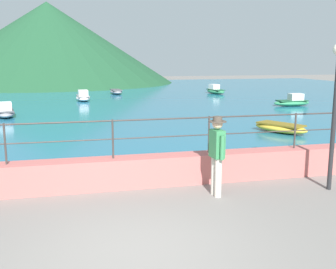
% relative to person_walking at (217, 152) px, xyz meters
% --- Properties ---
extents(ground_plane, '(120.00, 120.00, 0.00)m').
position_rel_person_walking_xyz_m(ground_plane, '(-2.11, -2.13, -0.98)').
color(ground_plane, slate).
extents(promenade_wall, '(20.00, 0.56, 0.70)m').
position_rel_person_walking_xyz_m(promenade_wall, '(-2.11, 1.07, -0.63)').
color(promenade_wall, '#BC605B').
rests_on(promenade_wall, ground).
extents(railing, '(18.44, 0.04, 0.90)m').
position_rel_person_walking_xyz_m(railing, '(-2.11, 1.07, 0.36)').
color(railing, '#383330').
rests_on(railing, promenade_wall).
extents(lake_water, '(64.00, 44.32, 0.06)m').
position_rel_person_walking_xyz_m(lake_water, '(-2.11, 23.71, -0.95)').
color(lake_water, '#236B89').
rests_on(lake_water, ground).
extents(hill_main, '(29.43, 29.43, 9.43)m').
position_rel_person_walking_xyz_m(hill_main, '(-5.51, 42.58, 3.74)').
color(hill_main, '#1E4C2D').
rests_on(hill_main, ground).
extents(person_walking, '(0.38, 0.57, 1.75)m').
position_rel_person_walking_xyz_m(person_walking, '(0.00, 0.00, 0.00)').
color(person_walking, beige).
rests_on(person_walking, ground).
extents(lamp_post, '(0.28, 0.28, 3.28)m').
position_rel_person_walking_xyz_m(lamp_post, '(2.66, -0.20, 1.22)').
color(lamp_post, '#232326').
rests_on(lamp_post, ground).
extents(boat_0, '(1.28, 2.42, 0.76)m').
position_rel_person_walking_xyz_m(boat_0, '(-6.30, 13.38, -0.65)').
color(boat_0, gray).
rests_on(boat_0, lake_water).
extents(boat_1, '(2.33, 0.98, 0.76)m').
position_rel_person_walking_xyz_m(boat_1, '(10.22, 14.31, -0.65)').
color(boat_1, '#338C59').
rests_on(boat_1, lake_water).
extents(boat_2, '(1.87, 2.45, 0.36)m').
position_rel_person_walking_xyz_m(boat_2, '(5.00, 6.29, -0.72)').
color(boat_2, gold).
rests_on(boat_2, lake_water).
extents(boat_3, '(1.35, 2.44, 0.76)m').
position_rel_person_walking_xyz_m(boat_3, '(8.62, 23.73, -0.65)').
color(boat_3, '#338C59').
rests_on(boat_3, lake_water).
extents(boat_5, '(1.05, 2.36, 0.36)m').
position_rel_person_walking_xyz_m(boat_5, '(0.53, 25.35, -0.72)').
color(boat_5, gray).
rests_on(boat_5, lake_water).
extents(boat_7, '(1.06, 2.36, 0.76)m').
position_rel_person_walking_xyz_m(boat_7, '(-2.28, 20.43, -0.65)').
color(boat_7, white).
rests_on(boat_7, lake_water).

